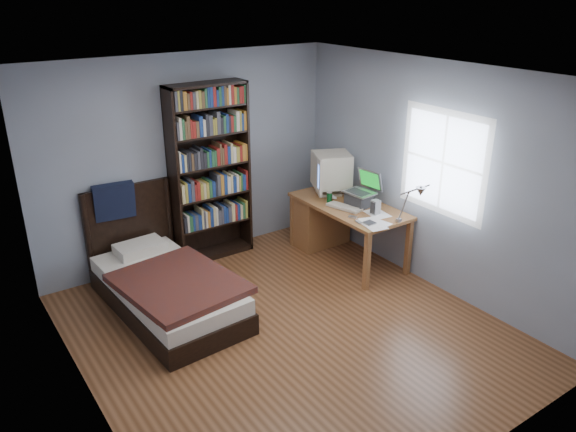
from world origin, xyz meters
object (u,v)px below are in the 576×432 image
Objects in this scene: crt_monitor at (330,171)px; desk_lamp at (417,195)px; bookshelf at (210,173)px; keyboard at (344,207)px; desk at (327,218)px; bed at (164,284)px; speaker at (376,207)px; soda_can at (329,197)px; laptop at (360,196)px.

crt_monitor is 1.50m from desk_lamp.
bookshelf is at bearing 121.96° from desk_lamp.
bookshelf is (-1.18, 1.12, 0.34)m from keyboard.
desk is at bearing -163.79° from crt_monitor.
bookshelf reaches higher than bed.
desk_lamp is 0.75m from speaker.
keyboard is 0.27m from soda_can.
desk_lamp is 1.31× the size of keyboard.
keyboard is 2.27m from bed.
crt_monitor is 1.49m from bookshelf.
bed is at bearing -141.68° from bookshelf.
soda_can is (-0.02, 0.27, 0.05)m from keyboard.
speaker is (-0.04, -0.31, -0.03)m from laptop.
crt_monitor is 1.47× the size of laptop.
soda_can is (-0.20, 0.61, -0.03)m from speaker.
desk is 0.46m from soda_can.
keyboard is 2.50× the size of speaker.
keyboard reaches higher than desk.
keyboard is 0.20× the size of bookshelf.
crt_monitor is at bearing 54.80° from keyboard.
bookshelf is at bearing 140.60° from laptop.
laptop is at bearing -39.40° from bookshelf.
laptop is 0.76× the size of desk_lamp.
bed is (-1.01, -0.80, -0.83)m from bookshelf.
laptop is 1.83m from bookshelf.
speaker is 2.53m from bed.
bookshelf is (-1.40, 1.15, 0.24)m from laptop.
soda_can is at bearing 105.99° from speaker.
crt_monitor reaches higher than keyboard.
laptop is 0.24m from keyboard.
desk is at bearing 99.62° from laptop.
crt_monitor is 1.47× the size of keyboard.
desk is 2.33m from bed.
bookshelf is 1.04× the size of bed.
bed reaches higher than desk.
bookshelf is (-1.17, 0.85, 0.30)m from soda_can.
speaker reaches higher than soda_can.
speaker reaches higher than keyboard.
bed is at bearing 178.63° from soda_can.
laptop reaches higher than speaker.
keyboard is at bearing -109.32° from crt_monitor.
crt_monitor is 0.39m from soda_can.
soda_can is (-0.23, 0.30, -0.06)m from laptop.
desk_lamp is 1.32m from soda_can.
desk is 0.60m from keyboard.
bed is at bearing -175.87° from desk.
laptop is 1.02m from desk_lamp.
bookshelf reaches higher than crt_monitor.
crt_monitor is 0.60m from keyboard.
bookshelf is (-1.36, 0.62, 0.05)m from crt_monitor.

